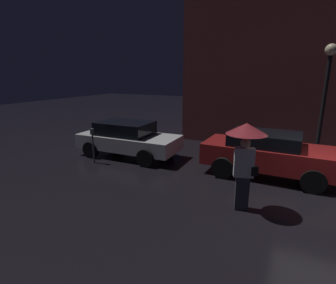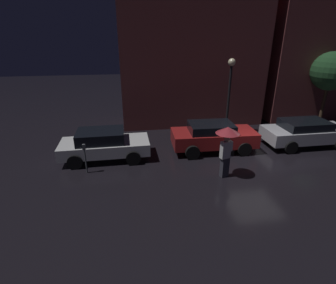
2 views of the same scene
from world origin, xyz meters
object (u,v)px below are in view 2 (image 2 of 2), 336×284
(parked_car_red, at_px, (213,136))
(pedestrian_with_umbrella, at_px, (227,140))
(parking_meter, at_px, (85,156))
(parked_car_silver, at_px, (306,132))
(parked_car_white, at_px, (104,144))
(street_lamp_near, at_px, (230,83))

(parked_car_red, bearing_deg, pedestrian_with_umbrella, -95.17)
(parking_meter, bearing_deg, parked_car_silver, 7.02)
(parked_car_red, xyz_separation_m, parking_meter, (-6.01, -1.45, 0.04))
(parked_car_white, relative_size, pedestrian_with_umbrella, 1.88)
(parked_car_red, distance_m, parking_meter, 6.18)
(pedestrian_with_umbrella, distance_m, street_lamp_near, 5.46)
(parked_car_silver, height_order, pedestrian_with_umbrella, pedestrian_with_umbrella)
(pedestrian_with_umbrella, bearing_deg, parked_car_silver, 9.18)
(parked_car_silver, bearing_deg, parking_meter, -173.27)
(parked_car_white, bearing_deg, parked_car_silver, -0.44)
(parking_meter, distance_m, street_lamp_near, 8.72)
(pedestrian_with_umbrella, relative_size, street_lamp_near, 0.51)
(parked_car_silver, bearing_deg, street_lamp_near, 144.87)
(parked_car_red, bearing_deg, street_lamp_near, 57.89)
(parked_car_white, bearing_deg, parked_car_red, 0.82)
(street_lamp_near, bearing_deg, parking_meter, -153.60)
(parked_car_white, height_order, parking_meter, parked_car_white)
(parked_car_red, height_order, parked_car_silver, parked_car_red)
(pedestrian_with_umbrella, bearing_deg, parked_car_red, 66.55)
(parking_meter, bearing_deg, pedestrian_with_umbrella, -11.76)
(pedestrian_with_umbrella, bearing_deg, parking_meter, 152.08)
(parked_car_red, relative_size, street_lamp_near, 0.98)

